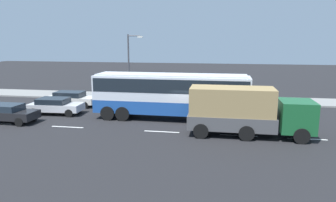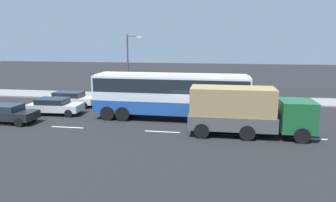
% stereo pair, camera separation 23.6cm
% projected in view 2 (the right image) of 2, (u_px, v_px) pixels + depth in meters
% --- Properties ---
extents(ground_plane, '(120.00, 120.00, 0.00)m').
position_uv_depth(ground_plane, '(189.00, 121.00, 23.92)').
color(ground_plane, black).
extents(sidewalk_curb, '(80.00, 4.00, 0.15)m').
position_uv_depth(sidewalk_curb, '(197.00, 99.00, 32.70)').
color(sidewalk_curb, gray).
rests_on(sidewalk_curb, ground_plane).
extents(lane_centreline, '(39.80, 0.16, 0.01)m').
position_uv_depth(lane_centreline, '(279.00, 137.00, 20.00)').
color(lane_centreline, white).
rests_on(lane_centreline, ground_plane).
extents(coach_bus, '(11.94, 2.76, 3.54)m').
position_uv_depth(coach_bus, '(171.00, 92.00, 24.14)').
color(coach_bus, '#1E4C9E').
rests_on(coach_bus, ground_plane).
extents(cargo_truck, '(7.80, 2.53, 3.13)m').
position_uv_depth(cargo_truck, '(246.00, 110.00, 20.12)').
color(cargo_truck, '#19592D').
rests_on(cargo_truck, ground_plane).
extents(car_black_sedan, '(4.16, 1.99, 1.38)m').
position_uv_depth(car_black_sedan, '(8.00, 113.00, 23.34)').
color(car_black_sedan, black).
rests_on(car_black_sedan, ground_plane).
extents(car_white_minivan, '(4.67, 1.95, 1.36)m').
position_uv_depth(car_white_minivan, '(70.00, 98.00, 29.18)').
color(car_white_minivan, white).
rests_on(car_white_minivan, ground_plane).
extents(car_silver_hatch, '(4.43, 2.17, 1.35)m').
position_uv_depth(car_silver_hatch, '(55.00, 106.00, 26.05)').
color(car_silver_hatch, silver).
rests_on(car_silver_hatch, ground_plane).
extents(pedestrian_near_curb, '(0.32, 0.32, 1.51)m').
position_uv_depth(pedestrian_near_curb, '(142.00, 89.00, 33.30)').
color(pedestrian_near_curb, black).
rests_on(pedestrian_near_curb, sidewalk_curb).
extents(pedestrian_at_crossing, '(0.32, 0.32, 1.65)m').
position_uv_depth(pedestrian_at_crossing, '(250.00, 92.00, 30.67)').
color(pedestrian_at_crossing, black).
rests_on(pedestrian_at_crossing, sidewalk_curb).
extents(street_lamp, '(1.57, 0.24, 6.50)m').
position_uv_depth(street_lamp, '(129.00, 62.00, 31.30)').
color(street_lamp, '#47474C').
rests_on(street_lamp, sidewalk_curb).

